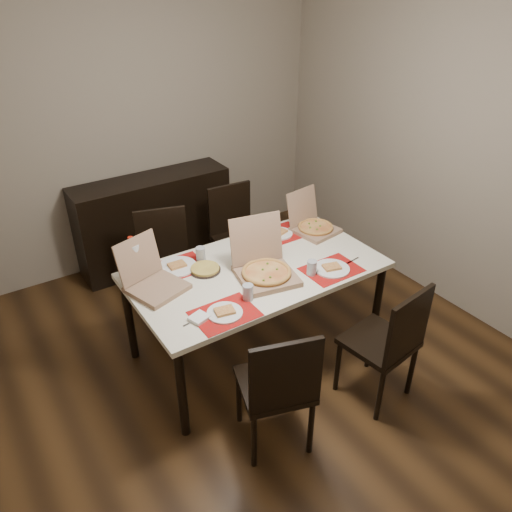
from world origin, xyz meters
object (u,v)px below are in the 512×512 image
chair_near_right (389,340)px  chair_far_right (236,232)px  soda_bottle (134,262)px  chair_far_left (165,260)px  chair_near_left (278,386)px  pizza_box_center (265,269)px  sideboard (154,221)px  dip_bowl (255,252)px  dining_table (256,276)px

chair_near_right → chair_far_right: bearing=91.5°
soda_bottle → chair_near_right: bearing=-45.8°
chair_near_right → chair_far_left: 1.92m
chair_near_left → soda_bottle: (-0.38, 1.18, 0.38)m
chair_far_right → soda_bottle: 1.37m
pizza_box_center → soda_bottle: bearing=148.7°
sideboard → chair_near_right: size_ratio=1.61×
dip_bowl → pizza_box_center: bearing=-111.1°
chair_near_left → chair_near_right: bearing=-4.8°
dining_table → chair_far_left: size_ratio=1.94×
dip_bowl → dining_table: bearing=-121.5°
sideboard → chair_far_left: bearing=-107.1°
sideboard → soda_bottle: size_ratio=4.56×
dining_table → chair_far_left: 0.92m
chair_near_right → dip_bowl: bearing=107.5°
sideboard → dining_table: size_ratio=0.83×
chair_near_left → dip_bowl: bearing=63.6°
chair_far_left → pizza_box_center: bearing=-70.0°
chair_near_right → chair_far_left: size_ratio=1.00×
pizza_box_center → dining_table: bearing=85.9°
chair_near_left → soda_bottle: size_ratio=2.83×
chair_near_left → dip_bowl: 1.16m
dining_table → dip_bowl: size_ratio=17.35×
chair_far_left → sideboard: bearing=72.9°
chair_far_left → chair_far_right: size_ratio=1.00×
dining_table → dip_bowl: dip_bowl is taller
chair_near_left → dip_bowl: size_ratio=8.96×
pizza_box_center → chair_near_right: bearing=-60.1°
chair_near_right → chair_far_right: 1.86m
sideboard → chair_far_left: chair_far_left is taller
chair_near_right → dining_table: bearing=116.0°
chair_near_left → chair_far_right: size_ratio=1.00×
chair_far_left → chair_near_right: bearing=-65.3°
dip_bowl → soda_bottle: size_ratio=0.32×
chair_near_right → soda_bottle: soda_bottle is taller
dip_bowl → chair_near_right: bearing=-72.5°
dip_bowl → chair_far_right: bearing=69.2°
dip_bowl → chair_near_left: bearing=-116.4°
soda_bottle → chair_near_left: bearing=-72.3°
chair_far_right → pizza_box_center: bearing=-110.9°
sideboard → soda_bottle: soda_bottle is taller
pizza_box_center → chair_far_left: bearing=110.0°
chair_near_left → pizza_box_center: bearing=61.6°
dining_table → chair_far_right: bearing=67.1°
sideboard → dip_bowl: size_ratio=14.46×
chair_far_right → soda_bottle: (-1.17, -0.60, 0.38)m
dining_table → soda_bottle: soda_bottle is taller
chair_far_left → chair_far_right: same height
dining_table → chair_far_left: (-0.36, 0.83, -0.17)m
soda_bottle → dip_bowl: bearing=-11.2°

